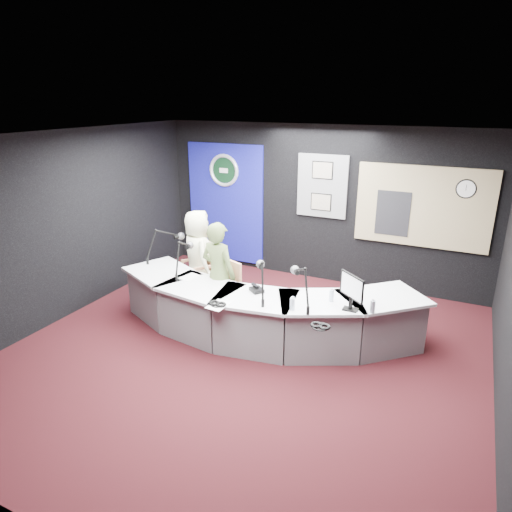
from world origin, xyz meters
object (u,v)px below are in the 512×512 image
at_px(armchair_right, 219,297).
at_px(person_man, 198,256).
at_px(armchair_left, 199,270).
at_px(person_woman, 219,274).
at_px(broadcast_desk, 258,311).

xyz_separation_m(armchair_right, person_man, (-0.76, 0.63, 0.34)).
relative_size(armchair_left, person_man, 0.67).
bearing_deg(person_woman, broadcast_desk, -178.27).
bearing_deg(person_woman, armchair_right, -0.00).
bearing_deg(armchair_left, person_man, 0.00).
relative_size(armchair_right, person_woman, 0.54).
height_order(armchair_right, person_man, person_man).
bearing_deg(armchair_right, broadcast_desk, 15.84).
relative_size(broadcast_desk, armchair_right, 5.33).
bearing_deg(armchair_left, person_woman, -3.17).
distance_m(broadcast_desk, armchair_left, 1.60).
bearing_deg(person_man, broadcast_desk, -164.48).
bearing_deg(broadcast_desk, person_man, 153.55).
height_order(broadcast_desk, armchair_right, armchair_right).
relative_size(broadcast_desk, person_man, 2.95).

